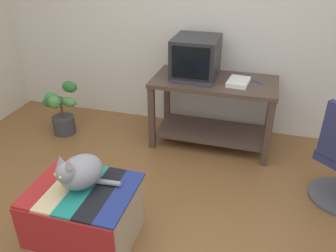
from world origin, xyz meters
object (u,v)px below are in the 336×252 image
Objects in this scene: book at (238,82)px; tv_monitor at (196,57)px; desk at (213,101)px; potted_plant at (61,111)px; keyboard at (192,82)px; ottoman_with_blanket at (86,214)px; cat at (80,172)px.

tv_monitor is at bearing 170.92° from book.
desk is 2.07× the size of potted_plant.
potted_plant is at bearing -171.49° from keyboard.
tv_monitor reaches higher than book.
keyboard is 0.57× the size of ottoman_with_blanket.
tv_monitor is 1.87× the size of book.
potted_plant is at bearing 147.87° from cat.
book reaches higher than ottoman_with_blanket.
keyboard is (-0.20, -0.14, 0.24)m from desk.
tv_monitor is (-0.21, 0.07, 0.42)m from desk.
cat is (-0.64, -1.56, 0.09)m from desk.
keyboard reaches higher than ottoman_with_blanket.
cat is at bearing -104.33° from tv_monitor.
desk is at bearing -18.89° from tv_monitor.
desk is at bearing 68.44° from ottoman_with_blanket.
keyboard is at bearing 73.41° from ottoman_with_blanket.
book is at bearing 60.76° from ottoman_with_blanket.
ottoman_with_blanket is (-0.43, -1.45, -0.50)m from keyboard.
tv_monitor is 1.23× the size of keyboard.
book reaches higher than cat.
potted_plant is (-1.00, 1.34, 0.04)m from ottoman_with_blanket.
tv_monitor reaches higher than cat.
desk is 2.49× the size of tv_monitor.
ottoman_with_blanket is 1.67m from potted_plant.
keyboard is 1.51m from potted_plant.
tv_monitor is 1.72m from cat.
desk is 1.73× the size of ottoman_with_blanket.
desk reaches higher than potted_plant.
ottoman_with_blanket is (-0.63, -1.58, -0.26)m from desk.
ottoman_with_blanket is at bearing -103.62° from tv_monitor.
ottoman_with_blanket is at bearing -112.97° from book.
tv_monitor is 1.14× the size of cat.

